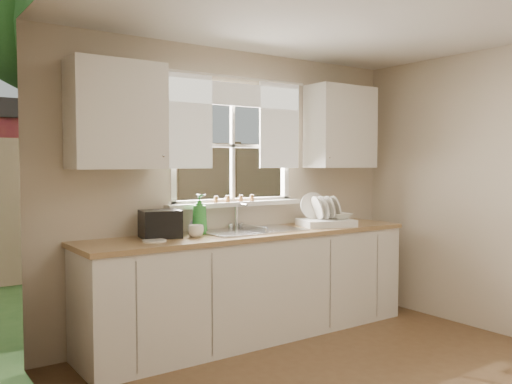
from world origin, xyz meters
TOP-DOWN VIEW (x-y plane):
  - room_walls at (0.00, -0.07)m, footprint 3.62×4.02m
  - window at (0.00, 2.00)m, footprint 1.38×0.16m
  - curtains at (0.00, 1.95)m, footprint 1.50×0.03m
  - base_cabinets at (0.00, 1.68)m, footprint 3.00×0.62m
  - countertop at (0.00, 1.68)m, footprint 3.04×0.65m
  - upper_cabinet_left at (-1.15, 1.82)m, footprint 0.70×0.33m
  - upper_cabinet_right at (1.15, 1.82)m, footprint 0.70×0.33m
  - wall_outlet at (0.88, 1.99)m, footprint 0.08×0.01m
  - sill_jars at (-0.03, 1.94)m, footprint 0.42×0.04m
  - backyard at (0.58, 8.42)m, footprint 20.00×10.00m
  - sink at (0.00, 1.71)m, footprint 0.88×0.52m
  - dish_rack at (0.78, 1.63)m, footprint 0.56×0.49m
  - bowl at (0.91, 1.58)m, footprint 0.25×0.25m
  - soap_bottle_a at (-0.46, 1.80)m, footprint 0.16×0.16m
  - soap_bottle_b at (-0.67, 1.83)m, footprint 0.10×0.10m
  - soap_bottle_c at (-0.46, 1.84)m, footprint 0.18×0.18m
  - saucer at (-0.95, 1.62)m, footprint 0.18×0.18m
  - cup at (-0.58, 1.65)m, footprint 0.16×0.16m
  - black_appliance at (-0.82, 1.79)m, footprint 0.34×0.31m

SIDE VIEW (x-z plane):
  - base_cabinets at x=0.00m, z-range 0.00..0.87m
  - sink at x=0.00m, z-range 0.64..1.04m
  - countertop at x=0.00m, z-range 0.87..0.91m
  - saucer at x=-0.95m, z-range 0.91..0.92m
  - cup at x=-0.58m, z-range 0.91..1.01m
  - dish_rack at x=0.78m, z-range 0.82..1.13m
  - soap_bottle_c at x=-0.46m, z-range 0.91..1.09m
  - soap_bottle_b at x=-0.67m, z-range 0.91..1.09m
  - bowl at x=0.91m, z-range 0.97..1.03m
  - black_appliance at x=-0.82m, z-range 0.91..1.13m
  - soap_bottle_a at x=-0.46m, z-range 0.91..1.24m
  - wall_outlet at x=0.88m, z-range 1.02..1.14m
  - sill_jars at x=-0.03m, z-range 1.15..1.21m
  - room_walls at x=0.00m, z-range -0.01..2.49m
  - window at x=0.00m, z-range 0.95..2.02m
  - upper_cabinet_left at x=-1.15m, z-range 1.45..2.25m
  - upper_cabinet_right at x=1.15m, z-range 1.45..2.25m
  - curtains at x=0.00m, z-range 1.53..2.34m
  - backyard at x=0.58m, z-range 0.40..6.53m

